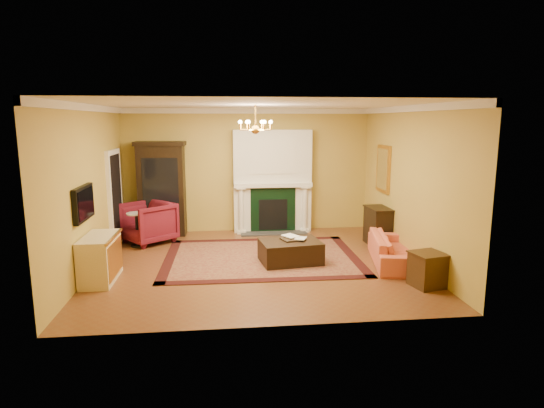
{
  "coord_description": "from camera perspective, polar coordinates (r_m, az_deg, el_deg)",
  "views": [
    {
      "loc": [
        -0.63,
        -8.4,
        2.71
      ],
      "look_at": [
        0.34,
        0.3,
        1.1
      ],
      "focal_mm": 30.0,
      "sensor_mm": 36.0,
      "label": 1
    }
  ],
  "objects": [
    {
      "name": "wall_back",
      "position": [
        11.24,
        -3.11,
        4.21
      ],
      "size": [
        6.0,
        0.02,
        3.0
      ],
      "primitive_type": "cube",
      "color": "#B79C41",
      "rests_on": "floor"
    },
    {
      "name": "topiary_right",
      "position": [
        11.15,
        3.34,
        4.02
      ],
      "size": [
        0.17,
        0.17,
        0.44
      ],
      "color": "gray",
      "rests_on": "fireplace"
    },
    {
      "name": "crown_molding",
      "position": [
        9.38,
        -2.55,
        11.79
      ],
      "size": [
        6.0,
        5.5,
        0.12
      ],
      "color": "silver",
      "rests_on": "ceiling"
    },
    {
      "name": "fireplace",
      "position": [
        11.14,
        0.05,
        2.58
      ],
      "size": [
        1.9,
        0.7,
        2.5
      ],
      "color": "silver",
      "rests_on": "wall_back"
    },
    {
      "name": "topiary_left",
      "position": [
        11.01,
        -3.56,
        3.8
      ],
      "size": [
        0.15,
        0.15,
        0.4
      ],
      "color": "gray",
      "rests_on": "fireplace"
    },
    {
      "name": "china_cabinet",
      "position": [
        11.1,
        -13.64,
        1.61
      ],
      "size": [
        1.09,
        0.53,
        2.14
      ],
      "primitive_type": "cube",
      "rotation": [
        0.0,
        0.0,
        -0.04
      ],
      "color": "black",
      "rests_on": "floor"
    },
    {
      "name": "ottoman_tray",
      "position": [
        8.84,
        2.61,
        -4.43
      ],
      "size": [
        0.49,
        0.43,
        0.03
      ],
      "primitive_type": "cube",
      "rotation": [
        0.0,
        0.0,
        0.32
      ],
      "color": "black",
      "rests_on": "leather_ottoman"
    },
    {
      "name": "wall_right",
      "position": [
        9.23,
        16.95,
        2.41
      ],
      "size": [
        0.02,
        5.5,
        3.0
      ],
      "primitive_type": "cube",
      "color": "#B79C41",
      "rests_on": "floor"
    },
    {
      "name": "pedestal_table",
      "position": [
        10.32,
        -16.59,
        -2.78
      ],
      "size": [
        0.42,
        0.42,
        0.75
      ],
      "color": "black",
      "rests_on": "floor"
    },
    {
      "name": "wingback_armchair",
      "position": [
        10.55,
        -15.32,
        -2.03
      ],
      "size": [
        1.34,
        1.35,
        1.01
      ],
      "primitive_type": "imported",
      "rotation": [
        0.0,
        0.0,
        -0.87
      ],
      "color": "maroon",
      "rests_on": "floor"
    },
    {
      "name": "book_a",
      "position": [
        8.84,
        1.77,
        -3.26
      ],
      "size": [
        0.22,
        0.15,
        0.32
      ],
      "primitive_type": "imported",
      "rotation": [
        0.0,
        0.0,
        0.55
      ],
      "color": "gray",
      "rests_on": "ottoman_tray"
    },
    {
      "name": "wall_front",
      "position": [
        5.8,
        0.02,
        -1.66
      ],
      "size": [
        6.0,
        0.02,
        3.0
      ],
      "primitive_type": "cube",
      "color": "#B79C41",
      "rests_on": "floor"
    },
    {
      "name": "gilt_mirror",
      "position": [
        10.49,
        13.78,
        4.3
      ],
      "size": [
        0.06,
        0.76,
        1.05
      ],
      "color": "gold",
      "rests_on": "wall_right"
    },
    {
      "name": "oriental_rug",
      "position": [
        9.2,
        -1.31,
        -6.68
      ],
      "size": [
        3.9,
        2.95,
        0.02
      ],
      "primitive_type": "cube",
      "rotation": [
        0.0,
        0.0,
        -0.01
      ],
      "color": "#4F1112",
      "rests_on": "floor"
    },
    {
      "name": "end_table",
      "position": [
        8.01,
        18.92,
        -7.9
      ],
      "size": [
        0.57,
        0.57,
        0.55
      ],
      "primitive_type": "cube",
      "rotation": [
        0.0,
        0.0,
        0.22
      ],
      "color": "#371F0F",
      "rests_on": "floor"
    },
    {
      "name": "coral_sofa",
      "position": [
        9.05,
        14.96,
        -4.96
      ],
      "size": [
        0.92,
        1.95,
        0.74
      ],
      "primitive_type": "imported",
      "rotation": [
        0.0,
        0.0,
        1.37
      ],
      "color": "#D15242",
      "rests_on": "floor"
    },
    {
      "name": "wall_left",
      "position": [
        8.81,
        -21.96,
        1.74
      ],
      "size": [
        0.02,
        5.5,
        3.0
      ],
      "primitive_type": "cube",
      "color": "#B79C41",
      "rests_on": "floor"
    },
    {
      "name": "floor",
      "position": [
        8.85,
        -1.98,
        -7.51
      ],
      "size": [
        6.0,
        5.5,
        0.02
      ],
      "primitive_type": "cube",
      "color": "brown",
      "rests_on": "ground"
    },
    {
      "name": "book_b",
      "position": [
        8.8,
        3.01,
        -3.52
      ],
      "size": [
        0.19,
        0.1,
        0.27
      ],
      "primitive_type": "imported",
      "rotation": [
        0.0,
        0.0,
        -0.4
      ],
      "color": "gray",
      "rests_on": "ottoman_tray"
    },
    {
      "name": "ceiling",
      "position": [
        8.43,
        -2.11,
        12.43
      ],
      "size": [
        6.0,
        5.5,
        0.02
      ],
      "primitive_type": "cube",
      "color": "silver",
      "rests_on": "wall_back"
    },
    {
      "name": "commode",
      "position": [
        8.35,
        -20.78,
        -6.41
      ],
      "size": [
        0.51,
        1.06,
        0.79
      ],
      "primitive_type": "cube",
      "rotation": [
        0.0,
        0.0,
        -0.01
      ],
      "color": "beige",
      "rests_on": "floor"
    },
    {
      "name": "doorway",
      "position": [
        10.5,
        -19.06,
        0.7
      ],
      "size": [
        0.08,
        1.05,
        2.1
      ],
      "color": "white",
      "rests_on": "wall_left"
    },
    {
      "name": "chandelier",
      "position": [
        8.42,
        -2.09,
        9.69
      ],
      "size": [
        0.63,
        0.55,
        0.53
      ],
      "color": "gold",
      "rests_on": "ceiling"
    },
    {
      "name": "leather_ottoman",
      "position": [
        8.83,
        2.31,
        -5.96
      ],
      "size": [
        1.22,
        0.96,
        0.42
      ],
      "primitive_type": "cube",
      "rotation": [
        0.0,
        0.0,
        0.13
      ],
      "color": "black",
      "rests_on": "oriental_rug"
    },
    {
      "name": "tv_panel",
      "position": [
        8.25,
        -22.56,
        0.1
      ],
      "size": [
        0.09,
        0.95,
        0.58
      ],
      "color": "black",
      "rests_on": "wall_left"
    },
    {
      "name": "console_table",
      "position": [
        10.3,
        13.17,
        -2.81
      ],
      "size": [
        0.45,
        0.75,
        0.81
      ],
      "primitive_type": "cube",
      "rotation": [
        0.0,
        0.0,
        0.06
      ],
      "color": "black",
      "rests_on": "floor"
    }
  ]
}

